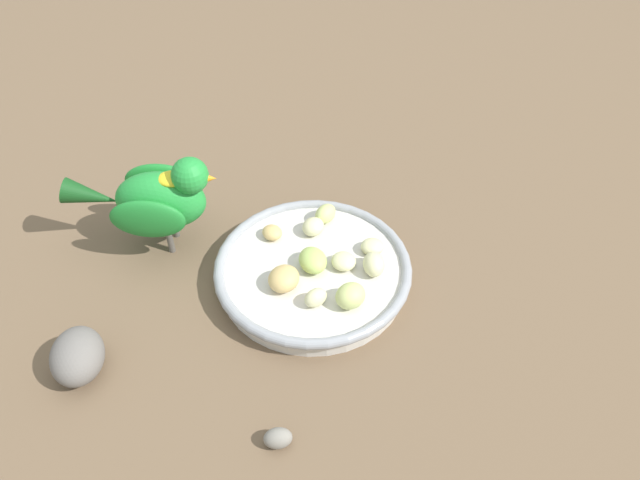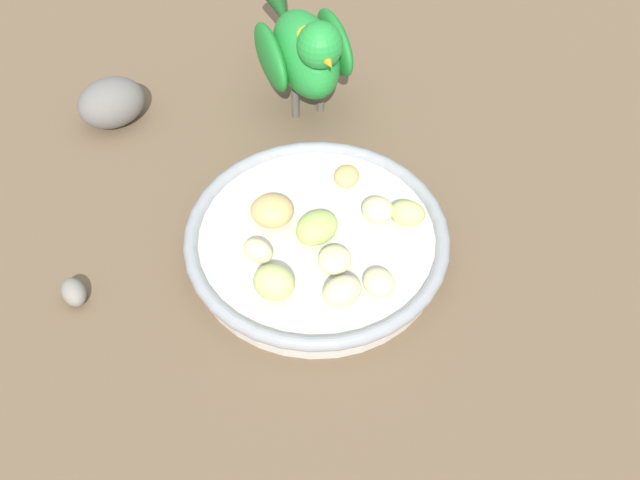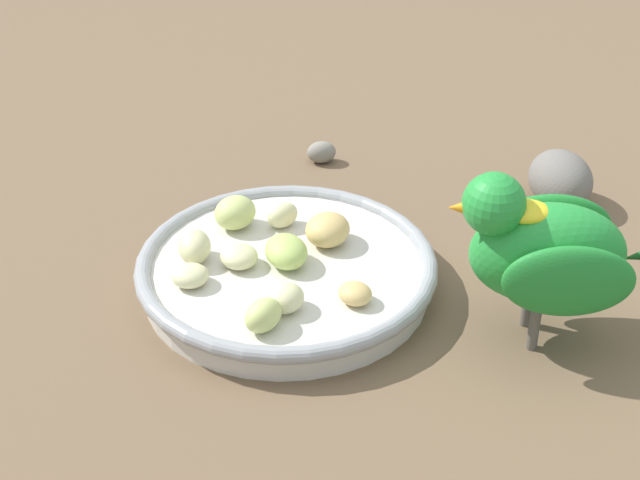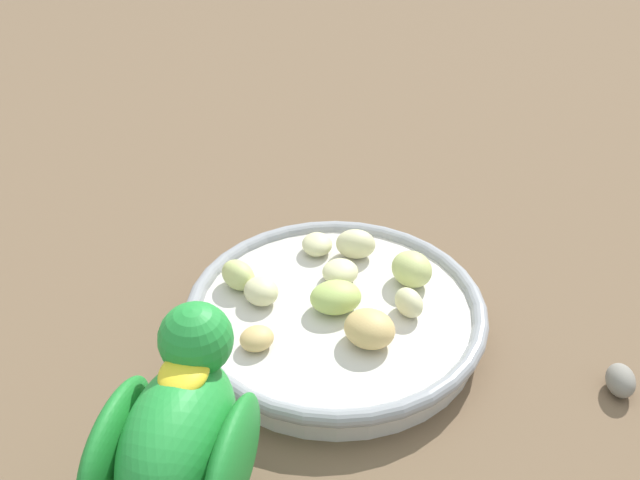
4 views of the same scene
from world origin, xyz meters
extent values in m
plane|color=brown|center=(0.00, 0.00, 0.00)|extent=(4.00, 4.00, 0.00)
cylinder|color=beige|center=(0.02, 0.00, 0.01)|extent=(0.22, 0.22, 0.02)
torus|color=#93969B|center=(0.02, 0.00, 0.02)|extent=(0.23, 0.23, 0.01)
ellipsoid|color=#B2CC66|center=(0.02, 0.00, 0.03)|extent=(0.05, 0.05, 0.02)
ellipsoid|color=tan|center=(0.00, -0.07, 0.03)|extent=(0.03, 0.03, 0.02)
ellipsoid|color=tan|center=(0.06, -0.02, 0.04)|extent=(0.04, 0.04, 0.02)
ellipsoid|color=#C6D17A|center=(0.06, 0.06, 0.04)|extent=(0.04, 0.04, 0.03)
ellipsoid|color=beige|center=(-0.03, -0.03, 0.03)|extent=(0.03, 0.03, 0.02)
ellipsoid|color=beige|center=(0.07, 0.03, 0.03)|extent=(0.03, 0.03, 0.02)
ellipsoid|color=beige|center=(0.01, 0.03, 0.03)|extent=(0.03, 0.03, 0.02)
ellipsoid|color=beige|center=(0.00, 0.07, 0.04)|extent=(0.04, 0.04, 0.02)
ellipsoid|color=#C6D17A|center=(-0.06, -0.02, 0.03)|extent=(0.04, 0.03, 0.02)
ellipsoid|color=beige|center=(-0.03, 0.05, 0.03)|extent=(0.04, 0.04, 0.02)
ellipsoid|color=green|center=(0.05, -0.19, 0.07)|extent=(0.10, 0.12, 0.08)
ellipsoid|color=#1E7F2D|center=(0.02, -0.21, 0.07)|extent=(0.05, 0.09, 0.06)
ellipsoid|color=#1E7F2D|center=(0.08, -0.19, 0.07)|extent=(0.05, 0.09, 0.06)
sphere|color=green|center=(0.03, -0.15, 0.11)|extent=(0.06, 0.06, 0.04)
cone|color=orange|center=(0.02, -0.14, 0.11)|extent=(0.02, 0.02, 0.02)
ellipsoid|color=yellow|center=(0.04, -0.17, 0.11)|extent=(0.04, 0.04, 0.01)
ellipsoid|color=gray|center=(0.23, 0.06, 0.01)|extent=(0.03, 0.03, 0.02)
camera|label=1|loc=(0.47, 0.22, 0.56)|focal=34.85mm
camera|label=2|loc=(0.00, 0.43, 0.55)|focal=43.65mm
camera|label=3|loc=(-0.52, -0.27, 0.43)|focal=53.34mm
camera|label=4|loc=(0.27, -0.38, 0.41)|focal=43.29mm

